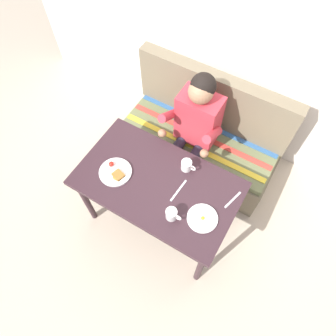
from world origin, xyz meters
TOP-DOWN VIEW (x-y plane):
  - ground_plane at (0.00, 0.00)m, footprint 8.00×8.00m
  - back_wall at (0.00, 1.27)m, footprint 4.40×0.10m
  - table at (0.00, 0.00)m, footprint 1.20×0.70m
  - couch at (0.00, 0.76)m, footprint 1.44×0.56m
  - person at (-0.01, 0.59)m, footprint 0.45×0.61m
  - plate_breakfast at (-0.31, -0.09)m, footprint 0.24×0.24m
  - plate_eggs at (0.41, -0.08)m, footprint 0.21×0.21m
  - coffee_mug at (0.22, -0.18)m, footprint 0.12×0.08m
  - coffee_mug_second at (0.12, 0.21)m, footprint 0.12×0.08m
  - fork at (0.53, 0.15)m, footprint 0.06×0.17m
  - knife at (0.16, 0.02)m, footprint 0.03×0.20m

SIDE VIEW (x-z plane):
  - ground_plane at x=0.00m, z-range 0.00..0.00m
  - couch at x=0.00m, z-range -0.17..0.83m
  - table at x=0.00m, z-range 0.28..1.01m
  - fork at x=0.53m, z-range 0.73..0.73m
  - knife at x=0.16m, z-range 0.73..0.73m
  - plate_eggs at x=0.41m, z-range 0.72..0.76m
  - person at x=-0.01m, z-range 0.13..1.35m
  - plate_breakfast at x=-0.31m, z-range 0.72..0.77m
  - coffee_mug_second at x=0.12m, z-range 0.73..0.82m
  - coffee_mug at x=0.22m, z-range 0.73..0.82m
  - back_wall at x=0.00m, z-range 0.00..2.60m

